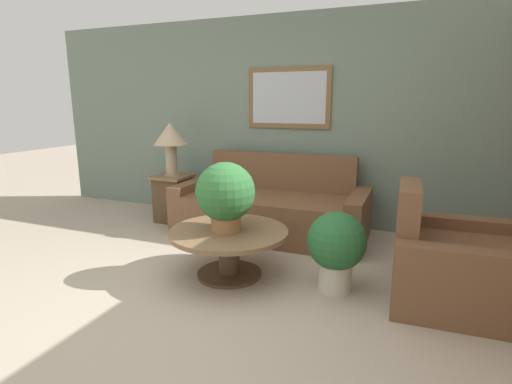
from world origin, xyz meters
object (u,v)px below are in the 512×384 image
object	(u,v)px
coffee_table	(229,242)
potted_plant_on_table	(225,194)
couch_main	(272,209)
table_lamp	(170,138)
armchair	(453,265)
potted_plant_floor	(336,246)
side_table	(173,198)

from	to	relation	value
coffee_table	potted_plant_on_table	size ratio (longest dim) A/B	1.74
coffee_table	potted_plant_on_table	bearing A→B (deg)	-147.66
couch_main	coffee_table	bearing A→B (deg)	-87.77
couch_main	table_lamp	size ratio (longest dim) A/B	3.27
armchair	potted_plant_floor	size ratio (longest dim) A/B	1.57
table_lamp	potted_plant_floor	xyz separation A→B (m)	(2.38, -1.19, -0.71)
armchair	couch_main	bearing A→B (deg)	59.81
coffee_table	potted_plant_floor	xyz separation A→B (m)	(0.95, 0.07, 0.07)
couch_main	potted_plant_on_table	size ratio (longest dim) A/B	3.63
coffee_table	table_lamp	xyz separation A→B (m)	(-1.43, 1.27, 0.78)
table_lamp	side_table	bearing A→B (deg)	0.00
coffee_table	potted_plant_floor	bearing A→B (deg)	4.33
side_table	coffee_table	bearing A→B (deg)	-41.53
armchair	potted_plant_on_table	bearing A→B (deg)	96.09
armchair	coffee_table	bearing A→B (deg)	95.79
couch_main	coffee_table	world-z (taller)	couch_main
coffee_table	armchair	bearing A→B (deg)	7.83
table_lamp	armchair	bearing A→B (deg)	-17.21
coffee_table	potted_plant_on_table	distance (m)	0.45
armchair	side_table	distance (m)	3.42
couch_main	armchair	distance (m)	2.14
armchair	side_table	bearing A→B (deg)	70.75
couch_main	table_lamp	xyz separation A→B (m)	(-1.38, 0.00, 0.80)
armchair	potted_plant_on_table	world-z (taller)	potted_plant_on_table
potted_plant_on_table	couch_main	bearing A→B (deg)	91.30
side_table	table_lamp	bearing A→B (deg)	0.00
couch_main	coffee_table	size ratio (longest dim) A/B	2.08
couch_main	side_table	distance (m)	1.38
armchair	potted_plant_on_table	distance (m)	1.94
potted_plant_on_table	armchair	bearing A→B (deg)	8.13
side_table	potted_plant_floor	xyz separation A→B (m)	(2.38, -1.19, 0.08)
armchair	side_table	world-z (taller)	armchair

